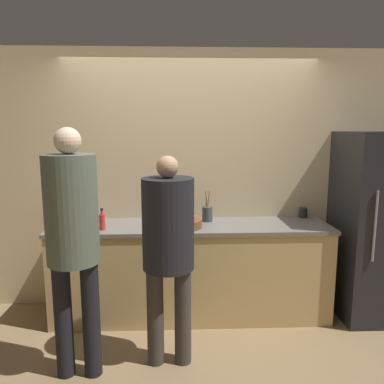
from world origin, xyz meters
name	(u,v)px	position (x,y,z in m)	size (l,w,h in m)	color
ground_plane	(193,333)	(0.00, 0.00, 0.00)	(14.00, 14.00, 0.00)	#8C704C
wall_back	(190,180)	(0.00, 0.68, 1.30)	(5.20, 0.06, 2.60)	#D6BC8C
counter	(191,269)	(0.00, 0.36, 0.46)	(2.65, 0.66, 0.92)	tan
refrigerator	(376,226)	(1.79, 0.31, 0.90)	(0.70, 0.72, 1.80)	#232328
person_left	(73,231)	(-0.87, -0.54, 1.11)	(0.37, 0.37, 1.83)	black
person_center	(168,241)	(-0.20, -0.42, 1.00)	(0.39, 0.39, 1.63)	#38332D
fruit_bowl	(184,223)	(-0.07, 0.25, 0.96)	(0.35, 0.35, 0.12)	brown
utensil_crock	(207,213)	(0.17, 0.47, 1.00)	(0.10, 0.10, 0.30)	#3D424C
bottle_red	(102,221)	(-0.81, 0.20, 1.00)	(0.05, 0.05, 0.20)	red
cup_black	(303,213)	(1.17, 0.59, 0.97)	(0.08, 0.08, 0.10)	#28282D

